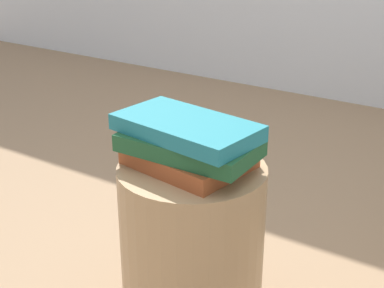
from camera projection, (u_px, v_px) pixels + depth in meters
side_table at (192, 258)px, 1.27m from camera, size 0.32×0.32×0.46m
book_rust at (189, 157)px, 1.18m from camera, size 0.27×0.22×0.04m
book_forest at (191, 145)px, 1.15m from camera, size 0.28×0.16×0.04m
book_teal at (186, 127)px, 1.15m from camera, size 0.32×0.20×0.03m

